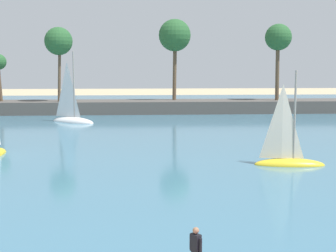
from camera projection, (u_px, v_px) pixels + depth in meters
The scene contains 5 objects.
sea at pixel (129, 118), 60.67m from camera, with size 220.00×92.19×0.06m, color teal.
palm_headland at pixel (130, 95), 66.39m from camera, with size 100.65×6.59×13.34m.
person_at_waterline at pixel (196, 250), 14.95m from camera, with size 0.36×0.46×1.67m.
sailboat_toward_headland at pixel (72, 115), 55.74m from camera, with size 6.13×5.06×8.97m.
sailboat_far_left at pixel (288, 156), 31.63m from camera, with size 4.86×1.97×6.85m.
Camera 1 is at (1.37, -7.96, 6.76)m, focal length 50.08 mm.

